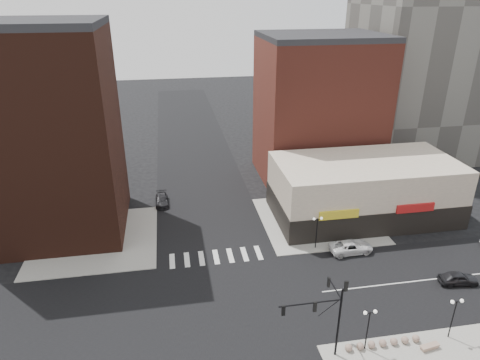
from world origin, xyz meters
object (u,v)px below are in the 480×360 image
object	(u,v)px
white_suv	(351,247)
dark_sedan_north	(162,200)
street_lamp_se_a	(369,320)
stone_bench	(430,347)
street_lamp_se_b	(455,309)
dark_sedan_east	(458,278)
street_lamp_ne	(317,225)
traffic_signal	(327,308)

from	to	relation	value
white_suv	dark_sedan_north	bearing A→B (deg)	50.94
street_lamp_se_a	stone_bench	xyz separation A→B (m)	(5.53, -1.00, -2.95)
street_lamp_se_a	street_lamp_se_b	world-z (taller)	same
street_lamp_se_a	dark_sedan_east	xyz separation A→B (m)	(13.70, 6.90, -2.60)
dark_sedan_north	dark_sedan_east	bearing A→B (deg)	-39.04
white_suv	dark_sedan_east	xyz separation A→B (m)	(8.81, -7.60, -0.03)
white_suv	stone_bench	distance (m)	15.52
dark_sedan_north	stone_bench	size ratio (longest dim) A/B	2.42
street_lamp_ne	dark_sedan_east	world-z (taller)	street_lamp_ne
traffic_signal	dark_sedan_east	bearing A→B (deg)	21.07
street_lamp_se_a	white_suv	size ratio (longest dim) A/B	0.80
white_suv	stone_bench	xyz separation A→B (m)	(0.63, -15.50, -0.38)
street_lamp_ne	white_suv	xyz separation A→B (m)	(3.90, -1.50, -2.57)
street_lamp_ne	traffic_signal	bearing A→B (deg)	-106.75
traffic_signal	street_lamp_se_a	world-z (taller)	traffic_signal
street_lamp_ne	stone_bench	distance (m)	17.84
traffic_signal	dark_sedan_north	size ratio (longest dim) A/B	1.74
street_lamp_se_b	street_lamp_ne	world-z (taller)	same
street_lamp_ne	street_lamp_se_a	bearing A→B (deg)	-93.58
street_lamp_se_b	white_suv	bearing A→B (deg)	102.09
traffic_signal	stone_bench	xyz separation A→B (m)	(9.29, -1.17, -4.62)
white_suv	dark_sedan_east	size ratio (longest dim) A/B	1.28
street_lamp_se_a	dark_sedan_east	distance (m)	15.56
dark_sedan_east	dark_sedan_north	xyz separation A→B (m)	(-30.97, 24.16, -0.04)
street_lamp_ne	stone_bench	bearing A→B (deg)	-75.09
white_suv	street_lamp_se_b	bearing A→B (deg)	-170.21
dark_sedan_north	stone_bench	world-z (taller)	dark_sedan_north
dark_sedan_east	stone_bench	bearing A→B (deg)	141.65
dark_sedan_east	stone_bench	world-z (taller)	dark_sedan_east
street_lamp_se_b	stone_bench	xyz separation A→B (m)	(-2.47, -1.00, -2.95)
street_lamp_ne	dark_sedan_north	xyz separation A→B (m)	(-18.26, 15.06, -2.64)
traffic_signal	street_lamp_se_a	bearing A→B (deg)	-2.57
street_lamp_se_a	stone_bench	bearing A→B (deg)	-10.25
traffic_signal	street_lamp_se_b	xyz separation A→B (m)	(11.76, -0.17, -1.67)
traffic_signal	dark_sedan_north	bearing A→B (deg)	113.61
traffic_signal	dark_sedan_east	xyz separation A→B (m)	(17.46, 6.73, -4.27)
dark_sedan_east	stone_bench	xyz separation A→B (m)	(-8.17, -7.90, -0.35)
stone_bench	dark_sedan_north	bearing A→B (deg)	116.60
street_lamp_se_a	street_lamp_se_b	size ratio (longest dim) A/B	1.00
street_lamp_se_a	street_lamp_ne	bearing A→B (deg)	86.42
street_lamp_se_a	street_lamp_se_b	xyz separation A→B (m)	(8.00, 0.00, 0.00)
white_suv	dark_sedan_east	world-z (taller)	white_suv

